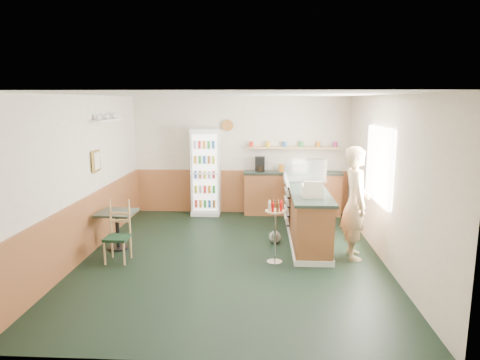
# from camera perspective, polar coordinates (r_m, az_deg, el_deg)

# --- Properties ---
(ground) EXTENTS (6.00, 6.00, 0.00)m
(ground) POSITION_cam_1_polar(r_m,az_deg,el_deg) (7.38, -1.11, -10.14)
(ground) COLOR black
(ground) RESTS_ON ground
(room_envelope) EXTENTS (5.04, 6.02, 2.72)m
(room_envelope) POSITION_cam_1_polar(r_m,az_deg,el_deg) (7.73, -2.44, 2.48)
(room_envelope) COLOR beige
(room_envelope) RESTS_ON ground
(service_counter) EXTENTS (0.68, 3.01, 1.01)m
(service_counter) POSITION_cam_1_polar(r_m,az_deg,el_deg) (8.29, 8.80, -4.59)
(service_counter) COLOR #AC6537
(service_counter) RESTS_ON ground
(back_counter) EXTENTS (2.24, 0.42, 1.69)m
(back_counter) POSITION_cam_1_polar(r_m,az_deg,el_deg) (9.93, 6.91, -1.52)
(back_counter) COLOR #AC6537
(back_counter) RESTS_ON ground
(drinks_fridge) EXTENTS (0.65, 0.54, 1.98)m
(drinks_fridge) POSITION_cam_1_polar(r_m,az_deg,el_deg) (9.85, -4.58, 1.06)
(drinks_fridge) COLOR white
(drinks_fridge) RESTS_ON ground
(display_case) EXTENTS (0.84, 0.44, 0.47)m
(display_case) POSITION_cam_1_polar(r_m,az_deg,el_deg) (8.59, 8.64, 1.30)
(display_case) COLOR silver
(display_case) RESTS_ON service_counter
(cash_register) EXTENTS (0.36, 0.38, 0.20)m
(cash_register) POSITION_cam_1_polar(r_m,az_deg,el_deg) (7.31, 9.60, -1.43)
(cash_register) COLOR beige
(cash_register) RESTS_ON service_counter
(shopkeeper) EXTENTS (0.46, 0.64, 1.88)m
(shopkeeper) POSITION_cam_1_polar(r_m,az_deg,el_deg) (7.32, 15.15, -2.99)
(shopkeeper) COLOR tan
(shopkeeper) RESTS_ON ground
(condiment_stand) EXTENTS (0.33, 0.33, 1.02)m
(condiment_stand) POSITION_cam_1_polar(r_m,az_deg,el_deg) (6.93, 4.70, -5.62)
(condiment_stand) COLOR silver
(condiment_stand) RESTS_ON ground
(newspaper_rack) EXTENTS (0.09, 0.45, 0.89)m
(newspaper_rack) POSITION_cam_1_polar(r_m,az_deg,el_deg) (8.37, 6.30, -2.89)
(newspaper_rack) COLOR black
(newspaper_rack) RESTS_ON ground
(cafe_table) EXTENTS (0.66, 0.66, 0.68)m
(cafe_table) POSITION_cam_1_polar(r_m,az_deg,el_deg) (7.89, -16.06, -5.50)
(cafe_table) COLOR black
(cafe_table) RESTS_ON ground
(cafe_chair) EXTENTS (0.39, 0.39, 1.01)m
(cafe_chair) POSITION_cam_1_polar(r_m,az_deg,el_deg) (7.35, -15.89, -6.32)
(cafe_chair) COLOR #15301C
(cafe_chair) RESTS_ON ground
(dog_doorstop) EXTENTS (0.22, 0.28, 0.26)m
(dog_doorstop) POSITION_cam_1_polar(r_m,az_deg,el_deg) (8.02, 4.67, -7.52)
(dog_doorstop) COLOR gray
(dog_doorstop) RESTS_ON ground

